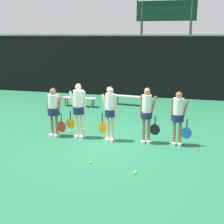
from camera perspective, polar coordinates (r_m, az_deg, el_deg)
name	(u,v)px	position (r m, az deg, el deg)	size (l,w,h in m)	color
ground_plane	(111,140)	(10.12, -0.15, -5.13)	(140.00, 140.00, 0.00)	#216642
fence_windscreen	(147,66)	(16.92, 6.33, 8.32)	(60.00, 0.08, 3.32)	black
scoreboard	(166,18)	(18.53, 9.86, 16.52)	(3.35, 0.15, 5.42)	#515156
bench_courtside	(79,99)	(14.82, -6.00, 2.42)	(1.64, 0.38, 0.43)	#B2B2B7
bench_far	(131,97)	(15.00, 3.43, 2.69)	(1.73, 0.54, 0.45)	#B2B2B7
player_0	(54,108)	(10.41, -10.60, 0.70)	(0.68, 0.40, 1.64)	#8C664C
player_1	(79,106)	(10.12, -6.14, 1.09)	(0.68, 0.39, 1.80)	beige
player_2	(110,109)	(9.76, -0.39, 0.53)	(0.62, 0.33, 1.77)	beige
player_3	(147,111)	(9.63, 6.40, 0.11)	(0.64, 0.34, 1.75)	#8C664C
player_4	(178,114)	(9.58, 12.03, -0.39)	(0.66, 0.36, 1.69)	#8C664C
tennis_ball_0	(172,137)	(10.49, 10.99, -4.51)	(0.07, 0.07, 0.07)	#CCE033
tennis_ball_1	(135,172)	(7.79, 4.25, -10.95)	(0.07, 0.07, 0.07)	#CCE033
tennis_ball_2	(90,163)	(8.34, -4.02, -9.22)	(0.06, 0.06, 0.06)	#CCE033
tennis_ball_3	(84,129)	(11.18, -5.13, -3.14)	(0.07, 0.07, 0.07)	#CCE033
tennis_ball_4	(70,131)	(10.97, -7.69, -3.54)	(0.07, 0.07, 0.07)	#CCE033
tennis_ball_5	(62,118)	(12.72, -9.11, -1.15)	(0.07, 0.07, 0.07)	#CCE033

